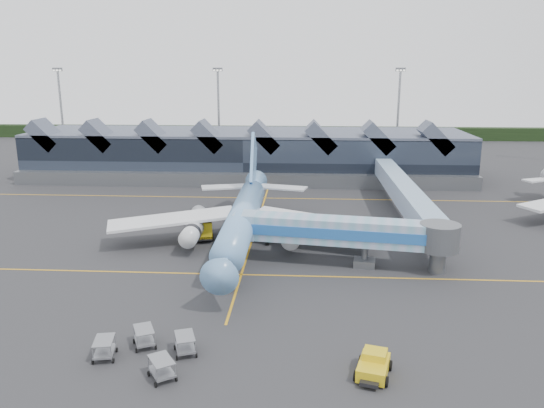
# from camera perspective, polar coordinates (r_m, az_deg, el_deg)

# --- Properties ---
(ground) EXTENTS (260.00, 260.00, 0.00)m
(ground) POSITION_cam_1_polar(r_m,az_deg,el_deg) (66.92, -2.52, -5.04)
(ground) COLOR #28282A
(ground) RESTS_ON ground
(taxi_stripes) EXTENTS (120.00, 60.00, 0.01)m
(taxi_stripes) POSITION_cam_1_polar(r_m,az_deg,el_deg) (76.38, -1.75, -2.55)
(taxi_stripes) COLOR gold
(taxi_stripes) RESTS_ON ground
(tree_line_far) EXTENTS (260.00, 4.00, 4.00)m
(tree_line_far) POSITION_cam_1_polar(r_m,az_deg,el_deg) (174.08, 1.24, 7.69)
(tree_line_far) COLOR black
(tree_line_far) RESTS_ON ground
(terminal) EXTENTS (90.00, 22.25, 12.52)m
(terminal) POSITION_cam_1_polar(r_m,az_deg,el_deg) (112.10, -2.63, 5.45)
(terminal) COLOR black
(terminal) RESTS_ON ground
(light_masts) EXTENTS (132.40, 42.56, 22.45)m
(light_masts) POSITION_cam_1_polar(r_m,az_deg,el_deg) (126.75, 10.07, 9.74)
(light_masts) COLOR gray
(light_masts) RESTS_ON ground
(main_airliner) EXTENTS (35.77, 41.01, 13.21)m
(main_airliner) POSITION_cam_1_polar(r_m,az_deg,el_deg) (68.39, -3.07, -1.21)
(main_airliner) COLOR #6EA4DF
(main_airliner) RESTS_ON ground
(jet_bridge) EXTENTS (25.67, 7.40, 5.75)m
(jet_bridge) POSITION_cam_1_polar(r_m,az_deg,el_deg) (61.33, 9.00, -3.14)
(jet_bridge) COLOR #72A7BF
(jet_bridge) RESTS_ON ground
(fuel_truck) EXTENTS (4.56, 9.50, 3.18)m
(fuel_truck) POSITION_cam_1_polar(r_m,az_deg,el_deg) (73.64, -7.70, -1.88)
(fuel_truck) COLOR black
(fuel_truck) RESTS_ON ground
(pushback_tug) EXTENTS (3.20, 4.23, 1.72)m
(pushback_tug) POSITION_cam_1_polar(r_m,az_deg,el_deg) (41.90, 10.87, -16.70)
(pushback_tug) COLOR gold
(pushback_tug) RESTS_ON ground
(baggage_carts) EXTENTS (8.18, 7.24, 1.59)m
(baggage_carts) POSITION_cam_1_polar(r_m,az_deg,el_deg) (44.22, -13.10, -14.87)
(baggage_carts) COLOR gray
(baggage_carts) RESTS_ON ground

